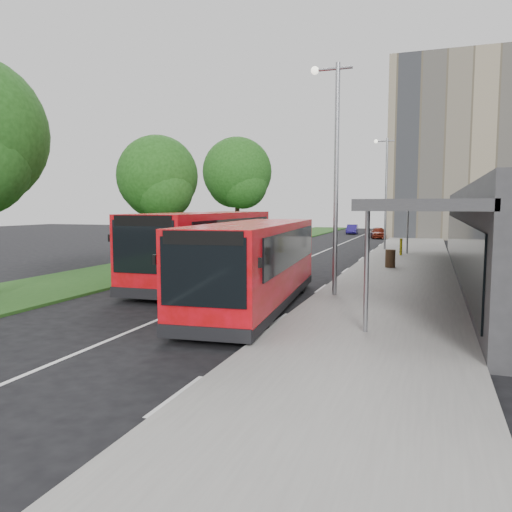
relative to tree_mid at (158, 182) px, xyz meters
The scene contains 16 objects.
ground 12.35m from the tree_mid, 52.23° to the right, with size 120.00×120.00×0.00m, color black.
pavement 17.61m from the tree_mid, 40.07° to the left, with size 5.00×80.00×0.15m, color gray.
grass_verge 11.87m from the tree_mid, 89.93° to the left, with size 5.00×80.00×0.10m, color #194115.
lane_centre_line 10.29m from the tree_mid, 40.30° to the left, with size 0.12×70.00×0.01m, color silver.
kerb_dashes 15.06m from the tree_mid, 43.97° to the left, with size 0.12×56.00×0.01m.
office_block 39.32m from the tree_mid, 57.47° to the left, with size 22.00×12.00×18.00m, color gray.
tree_mid is the anchor object (origin of this frame).
tree_far 12.04m from the tree_mid, 90.00° to the left, with size 5.37×5.37×8.62m.
lamp_post_near 13.17m from the tree_mid, 32.36° to the right, with size 1.44×0.28×8.00m.
lamp_post_far 17.07m from the tree_mid, 49.32° to the left, with size 1.44×0.28×8.00m.
bus_main 13.56m from the tree_mid, 46.31° to the right, with size 3.33×9.90×2.75m.
bus_second 8.03m from the tree_mid, 43.95° to the right, with size 3.09×10.72×3.01m.
litter_bin 13.21m from the tree_mid, ahead, with size 0.51×0.51×0.91m, color #3A2818.
bollard 15.81m from the tree_mid, 34.67° to the left, with size 0.17×0.17×1.07m, color yellow.
car_near 29.56m from the tree_mid, 71.52° to the left, with size 1.40×3.48×1.18m, color #621A0E.
car_far 35.84m from the tree_mid, 81.08° to the left, with size 1.19×3.41×1.12m, color navy.
Camera 1 is at (7.38, -15.45, 3.27)m, focal length 35.00 mm.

